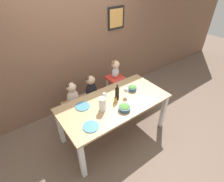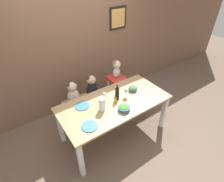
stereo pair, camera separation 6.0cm
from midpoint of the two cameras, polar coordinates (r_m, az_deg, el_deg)
The scene contains 18 objects.
ground_plane at distance 3.41m, azimuth 1.18°, elevation -13.48°, with size 14.00×14.00×0.00m, color #705B4C.
wall_back at distance 3.51m, azimuth -10.65°, elevation 14.62°, with size 10.00×0.09×2.70m.
dining_table at distance 2.94m, azimuth 1.34°, elevation -4.96°, with size 1.83×0.90×0.76m.
chair_far_left at distance 3.43m, azimuth -11.47°, elevation -5.02°, with size 0.39×0.39×0.46m.
chair_far_center at distance 3.55m, azimuth -5.84°, elevation -2.74°, with size 0.39×0.39×0.46m.
chair_right_highchair at distance 3.71m, azimuth 1.86°, elevation 2.43°, with size 0.33×0.33×0.71m.
person_child_left at distance 3.22m, azimuth -12.21°, elevation -0.30°, with size 0.23×0.19×0.49m.
person_child_center at distance 3.35m, azimuth -6.22°, elevation 1.95°, with size 0.23×0.19×0.49m.
person_baby_right at distance 3.51m, azimuth 1.96°, elevation 7.81°, with size 0.16×0.17×0.37m.
wine_bottle at distance 2.87m, azimuth 2.29°, elevation -0.78°, with size 0.07×0.07×0.29m.
paper_towel_roll at distance 2.66m, azimuth -2.63°, elevation -4.29°, with size 0.10×0.10×0.22m.
wine_glass_near at distance 2.93m, azimuth 5.38°, elevation 0.11°, with size 0.08×0.08×0.18m.
wine_glass_far at distance 2.82m, azimuth -1.94°, elevation -1.33°, with size 0.08×0.08×0.18m.
salad_bowl_large at distance 2.71m, azimuth 4.62°, elevation -5.54°, with size 0.19×0.19×0.09m.
salad_bowl_small at distance 3.14m, azimuth 7.37°, elevation 0.84°, with size 0.16×0.16×0.09m.
dinner_plate_front_left at distance 2.50m, azimuth -6.56°, elevation -11.30°, with size 0.23×0.23×0.01m.
dinner_plate_back_left at distance 2.83m, azimuth -9.02°, elevation -4.80°, with size 0.23×0.23×0.01m.
condiment_bottle_hot_sauce at distance 2.82m, azimuth 1.74°, elevation -2.89°, with size 0.04×0.04×0.13m.
Camera 2 is at (-1.30, -1.80, 2.59)m, focal length 28.00 mm.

